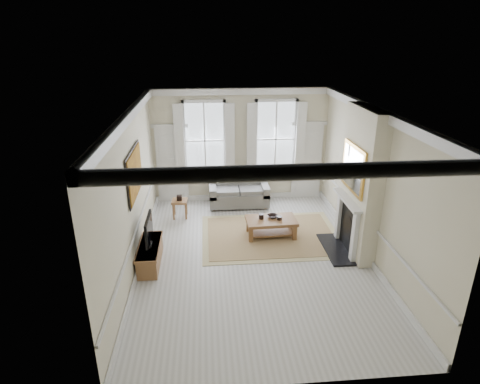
{
  "coord_description": "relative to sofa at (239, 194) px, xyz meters",
  "views": [
    {
      "loc": [
        -1.01,
        -7.98,
        4.85
      ],
      "look_at": [
        -0.23,
        1.01,
        1.25
      ],
      "focal_mm": 30.0,
      "sensor_mm": 36.0,
      "label": 1
    }
  ],
  "objects": [
    {
      "name": "door_left",
      "position": [
        -1.96,
        0.45,
        0.8
      ],
      "size": [
        0.9,
        0.08,
        2.3
      ],
      "primitive_type": "cube",
      "color": "silver",
      "rests_on": "floor"
    },
    {
      "name": "sofa",
      "position": [
        0.0,
        0.0,
        0.0
      ],
      "size": [
        1.75,
        0.85,
        0.84
      ],
      "color": "slate",
      "rests_on": "floor"
    },
    {
      "name": "floor",
      "position": [
        0.09,
        -3.11,
        -0.35
      ],
      "size": [
        7.2,
        7.2,
        0.0
      ],
      "primitive_type": "plane",
      "color": "#B7B5AD",
      "rests_on": "ground"
    },
    {
      "name": "tv",
      "position": [
        -2.23,
        -3.16,
        0.52
      ],
      "size": [
        0.08,
        0.9,
        0.68
      ],
      "color": "black",
      "rests_on": "tv_stand"
    },
    {
      "name": "back_wall",
      "position": [
        0.09,
        0.49,
        1.35
      ],
      "size": [
        5.2,
        0.0,
        5.2
      ],
      "primitive_type": "plane",
      "rotation": [
        1.57,
        0.0,
        0.0
      ],
      "color": "beige",
      "rests_on": "floor"
    },
    {
      "name": "ceiling",
      "position": [
        0.09,
        -3.11,
        3.05
      ],
      "size": [
        7.2,
        7.2,
        0.0
      ],
      "primitive_type": "plane",
      "rotation": [
        3.14,
        0.0,
        0.0
      ],
      "color": "white",
      "rests_on": "back_wall"
    },
    {
      "name": "coffee_table",
      "position": [
        0.65,
        -2.07,
        0.04
      ],
      "size": [
        1.29,
        0.78,
        0.47
      ],
      "rotation": [
        0.0,
        0.0,
        0.04
      ],
      "color": "brown",
      "rests_on": "rug"
    },
    {
      "name": "left_wall",
      "position": [
        -2.51,
        -3.11,
        1.35
      ],
      "size": [
        0.0,
        7.2,
        7.2
      ],
      "primitive_type": "plane",
      "rotation": [
        1.57,
        0.0,
        1.57
      ],
      "color": "beige",
      "rests_on": "floor"
    },
    {
      "name": "window_left",
      "position": [
        -0.96,
        0.44,
        1.55
      ],
      "size": [
        1.26,
        0.2,
        2.2
      ],
      "primitive_type": null,
      "color": "#B2BCC6",
      "rests_on": "back_wall"
    },
    {
      "name": "side_table",
      "position": [
        -1.72,
        -0.71,
        0.05
      ],
      "size": [
        0.44,
        0.44,
        0.51
      ],
      "rotation": [
        0.0,
        0.0,
        -0.05
      ],
      "color": "brown",
      "rests_on": "floor"
    },
    {
      "name": "painting",
      "position": [
        -2.47,
        -2.81,
        1.7
      ],
      "size": [
        0.05,
        1.66,
        1.06
      ],
      "primitive_type": "cube",
      "color": "gold",
      "rests_on": "left_wall"
    },
    {
      "name": "ceramic_pot_a",
      "position": [
        0.4,
        -2.02,
        0.18
      ],
      "size": [
        0.13,
        0.13,
        0.13
      ],
      "primitive_type": "cylinder",
      "color": "black",
      "rests_on": "coffee_table"
    },
    {
      "name": "window_right",
      "position": [
        1.14,
        0.44,
        1.55
      ],
      "size": [
        1.26,
        0.2,
        2.2
      ],
      "primitive_type": null,
      "color": "#B2BCC6",
      "rests_on": "back_wall"
    },
    {
      "name": "door_right",
      "position": [
        2.14,
        0.45,
        0.8
      ],
      "size": [
        0.9,
        0.08,
        2.3
      ],
      "primitive_type": "cube",
      "color": "silver",
      "rests_on": "floor"
    },
    {
      "name": "ceramic_pot_b",
      "position": [
        0.85,
        -2.12,
        0.16
      ],
      "size": [
        0.12,
        0.12,
        0.09
      ],
      "primitive_type": "cylinder",
      "color": "black",
      "rests_on": "coffee_table"
    },
    {
      "name": "mirror",
      "position": [
        2.3,
        -2.91,
        1.7
      ],
      "size": [
        0.06,
        1.26,
        1.06
      ],
      "primitive_type": "cube",
      "color": "gold",
      "rests_on": "chimney_breast"
    },
    {
      "name": "tv_stand",
      "position": [
        -2.25,
        -3.16,
        -0.11
      ],
      "size": [
        0.43,
        1.33,
        0.48
      ],
      "primitive_type": "cube",
      "color": "brown",
      "rests_on": "floor"
    },
    {
      "name": "fireplace",
      "position": [
        2.29,
        -2.91,
        0.38
      ],
      "size": [
        0.21,
        1.45,
        1.33
      ],
      "color": "silver",
      "rests_on": "floor"
    },
    {
      "name": "right_wall",
      "position": [
        2.69,
        -3.11,
        1.35
      ],
      "size": [
        0.0,
        7.2,
        7.2
      ],
      "primitive_type": "plane",
      "rotation": [
        1.57,
        0.0,
        -1.57
      ],
      "color": "beige",
      "rests_on": "floor"
    },
    {
      "name": "chimney_breast",
      "position": [
        2.51,
        -2.91,
        1.35
      ],
      "size": [
        0.35,
        1.7,
        3.38
      ],
      "primitive_type": "cube",
      "color": "beige",
      "rests_on": "floor"
    },
    {
      "name": "hearth",
      "position": [
        2.09,
        -2.91,
        -0.33
      ],
      "size": [
        0.55,
        1.5,
        0.05
      ],
      "primitive_type": "cube",
      "color": "black",
      "rests_on": "floor"
    },
    {
      "name": "bowl",
      "position": [
        0.7,
        -1.97,
        0.15
      ],
      "size": [
        0.33,
        0.33,
        0.06
      ],
      "primitive_type": "imported",
      "rotation": [
        0.0,
        0.0,
        0.31
      ],
      "color": "black",
      "rests_on": "coffee_table"
    },
    {
      "name": "rug",
      "position": [
        0.65,
        -2.07,
        -0.34
      ],
      "size": [
        3.5,
        2.6,
        0.02
      ],
      "primitive_type": "cube",
      "color": "#A18553",
      "rests_on": "floor"
    }
  ]
}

